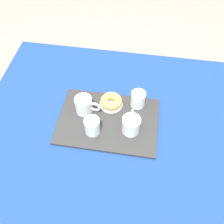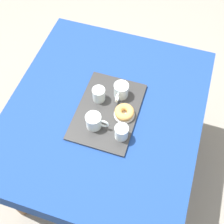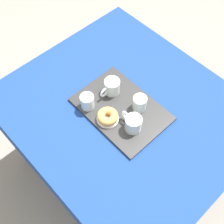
{
  "view_description": "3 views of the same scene",
  "coord_description": "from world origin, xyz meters",
  "views": [
    {
      "loc": [
        -0.14,
        0.67,
        1.8
      ],
      "look_at": [
        -0.02,
        -0.04,
        0.84
      ],
      "focal_mm": 41.18,
      "sensor_mm": 36.0,
      "label": 1
    },
    {
      "loc": [
        -0.83,
        -0.31,
        2.18
      ],
      "look_at": [
        -0.01,
        -0.05,
        0.8
      ],
      "focal_mm": 47.39,
      "sensor_mm": 36.0,
      "label": 2
    },
    {
      "loc": [
        0.58,
        -0.64,
        2.09
      ],
      "look_at": [
        -0.01,
        -0.09,
        0.83
      ],
      "focal_mm": 47.79,
      "sensor_mm": 36.0,
      "label": 3
    }
  ],
  "objects": [
    {
      "name": "ground_plane",
      "position": [
        0.0,
        0.0,
        0.0
      ],
      "size": [
        6.0,
        6.0,
        0.0
      ],
      "primitive_type": "plane",
      "color": "gray"
    },
    {
      "name": "dining_table",
      "position": [
        0.0,
        0.0,
        0.69
      ],
      "size": [
        1.24,
        1.08,
        0.78
      ],
      "color": "navy",
      "rests_on": "ground"
    },
    {
      "name": "serving_tray",
      "position": [
        -0.01,
        -0.02,
        0.79
      ],
      "size": [
        0.48,
        0.33,
        0.01
      ],
      "primitive_type": "cube",
      "color": "#2D2D2D",
      "rests_on": "dining_table"
    },
    {
      "name": "tea_mug_left",
      "position": [
        -0.12,
        0.02,
        0.83
      ],
      "size": [
        0.08,
        0.13,
        0.09
      ],
      "color": "silver",
      "rests_on": "serving_tray"
    },
    {
      "name": "tea_mug_right",
      "position": [
        0.11,
        -0.06,
        0.83
      ],
      "size": [
        0.13,
        0.08,
        0.09
      ],
      "color": "silver",
      "rests_on": "serving_tray"
    },
    {
      "name": "water_glass_near",
      "position": [
        0.05,
        0.05,
        0.83
      ],
      "size": [
        0.07,
        0.07,
        0.08
      ],
      "color": "silver",
      "rests_on": "serving_tray"
    },
    {
      "name": "water_glass_far",
      "position": [
        -0.14,
        -0.14,
        0.83
      ],
      "size": [
        0.07,
        0.07,
        0.08
      ],
      "color": "silver",
      "rests_on": "serving_tray"
    },
    {
      "name": "donut_plate_left",
      "position": [
        -0.01,
        -0.12,
        0.8
      ],
      "size": [
        0.11,
        0.11,
        0.01
      ],
      "primitive_type": "cylinder",
      "color": "white",
      "rests_on": "serving_tray"
    },
    {
      "name": "sugar_donut_left",
      "position": [
        -0.01,
        -0.12,
        0.82
      ],
      "size": [
        0.11,
        0.11,
        0.04
      ],
      "primitive_type": "torus",
      "color": "tan",
      "rests_on": "donut_plate_left"
    }
  ]
}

